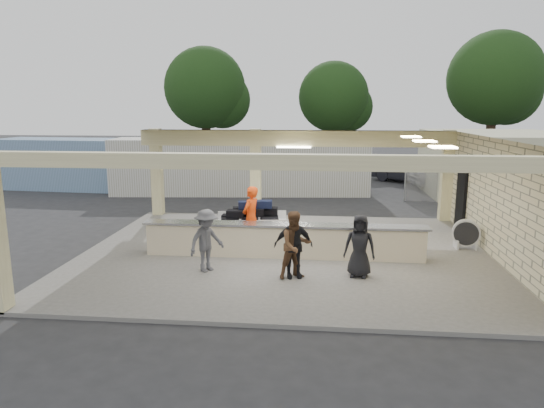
# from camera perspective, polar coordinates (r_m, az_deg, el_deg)

# --- Properties ---
(ground) EXTENTS (120.00, 120.00, 0.00)m
(ground) POSITION_cam_1_polar(r_m,az_deg,el_deg) (14.69, 1.52, -5.99)
(ground) COLOR #272729
(ground) RESTS_ON ground
(pavilion) EXTENTS (12.01, 10.00, 3.55)m
(pavilion) POSITION_cam_1_polar(r_m,az_deg,el_deg) (14.98, 2.54, -0.32)
(pavilion) COLOR #625F5B
(pavilion) RESTS_ON ground
(baggage_counter) EXTENTS (8.20, 0.58, 0.98)m
(baggage_counter) POSITION_cam_1_polar(r_m,az_deg,el_deg) (14.04, 1.38, -4.31)
(baggage_counter) COLOR beige
(baggage_counter) RESTS_ON pavilion
(luggage_cart) EXTENTS (2.47, 1.75, 1.33)m
(luggage_cart) POSITION_cam_1_polar(r_m,az_deg,el_deg) (15.59, -2.41, -1.88)
(luggage_cart) COLOR silver
(luggage_cart) RESTS_ON pavilion
(drum_fan) EXTENTS (0.86, 0.47, 0.90)m
(drum_fan) POSITION_cam_1_polar(r_m,az_deg,el_deg) (16.00, 21.86, -3.19)
(drum_fan) COLOR silver
(drum_fan) RESTS_ON pavilion
(baggage_handler) EXTENTS (0.64, 0.80, 1.92)m
(baggage_handler) POSITION_cam_1_polar(r_m,az_deg,el_deg) (14.82, -2.50, -1.59)
(baggage_handler) COLOR red
(baggage_handler) RESTS_ON pavilion
(passenger_a) EXTENTS (0.92, 0.71, 1.73)m
(passenger_a) POSITION_cam_1_polar(r_m,az_deg,el_deg) (12.23, 2.78, -4.85)
(passenger_a) COLOR brown
(passenger_a) RESTS_ON pavilion
(passenger_b) EXTENTS (1.04, 0.58, 1.69)m
(passenger_b) POSITION_cam_1_polar(r_m,az_deg,el_deg) (12.30, 2.53, -4.86)
(passenger_b) COLOR black
(passenger_b) RESTS_ON pavilion
(passenger_c) EXTENTS (0.96, 1.08, 1.66)m
(passenger_c) POSITION_cam_1_polar(r_m,az_deg,el_deg) (12.87, -7.71, -4.28)
(passenger_c) COLOR #494A4E
(passenger_c) RESTS_ON pavilion
(passenger_d) EXTENTS (0.83, 0.45, 1.62)m
(passenger_d) POSITION_cam_1_polar(r_m,az_deg,el_deg) (12.55, 10.27, -4.87)
(passenger_d) COLOR black
(passenger_d) RESTS_ON pavilion
(car_white_a) EXTENTS (5.61, 3.22, 1.52)m
(car_white_a) POSITION_cam_1_polar(r_m,az_deg,el_deg) (28.47, 21.25, 3.26)
(car_white_a) COLOR silver
(car_white_a) RESTS_ON ground
(car_white_b) EXTENTS (4.39, 2.34, 1.32)m
(car_white_b) POSITION_cam_1_polar(r_m,az_deg,el_deg) (29.47, 25.12, 3.01)
(car_white_b) COLOR silver
(car_white_b) RESTS_ON ground
(car_dark) EXTENTS (4.70, 4.16, 1.56)m
(car_dark) POSITION_cam_1_polar(r_m,az_deg,el_deg) (29.65, 16.01, 3.92)
(car_dark) COLOR black
(car_dark) RESTS_ON ground
(container_white) EXTENTS (13.11, 3.71, 2.80)m
(container_white) POSITION_cam_1_polar(r_m,az_deg,el_deg) (25.00, -3.71, 4.47)
(container_white) COLOR silver
(container_white) RESTS_ON ground
(container_blue) EXTENTS (10.51, 3.20, 2.69)m
(container_blue) POSITION_cam_1_polar(r_m,az_deg,el_deg) (27.95, -20.34, 4.40)
(container_blue) COLOR #7B9BC5
(container_blue) RESTS_ON ground
(fence) EXTENTS (12.06, 0.06, 2.03)m
(fence) POSITION_cam_1_polar(r_m,az_deg,el_deg) (25.29, 28.92, 2.37)
(fence) COLOR gray
(fence) RESTS_ON ground
(tree_left) EXTENTS (6.60, 6.30, 9.00)m
(tree_left) POSITION_cam_1_polar(r_m,az_deg,el_deg) (39.14, -7.35, 13.00)
(tree_left) COLOR #382619
(tree_left) RESTS_ON ground
(tree_mid) EXTENTS (6.00, 5.60, 8.00)m
(tree_mid) POSITION_cam_1_polar(r_m,az_deg,el_deg) (40.18, 7.71, 12.06)
(tree_mid) COLOR #382619
(tree_mid) RESTS_ON ground
(tree_right) EXTENTS (7.20, 7.00, 10.00)m
(tree_right) POSITION_cam_1_polar(r_m,az_deg,el_deg) (41.40, 25.09, 12.83)
(tree_right) COLOR #382619
(tree_right) RESTS_ON ground
(adjacent_building) EXTENTS (6.00, 8.00, 3.20)m
(adjacent_building) POSITION_cam_1_polar(r_m,az_deg,el_deg) (25.60, 25.08, 4.04)
(adjacent_building) COLOR beige
(adjacent_building) RESTS_ON ground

